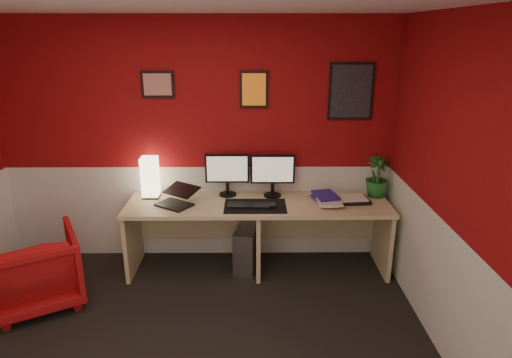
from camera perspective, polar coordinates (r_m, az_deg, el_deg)
name	(u,v)px	position (r m, az deg, el deg)	size (l,w,h in m)	color
ceiling	(150,1)	(2.68, -13.68, 21.55)	(4.00, 3.50, 0.01)	white
wall_back	(197,144)	(4.54, -7.68, 4.59)	(4.00, 0.01, 2.50)	maroon
wall_right	(473,209)	(3.18, 26.41, -3.49)	(0.01, 3.50, 2.50)	maroon
wainscot_back	(200,211)	(4.77, -7.30, -4.20)	(4.00, 0.01, 1.00)	silver
wainscot_right	(455,307)	(3.50, 24.52, -14.94)	(0.01, 3.50, 1.00)	silver
desk	(258,237)	(4.48, 0.27, -7.49)	(2.60, 0.65, 0.73)	#CEBA84
shoji_lamp	(150,178)	(4.55, -13.59, 0.07)	(0.16, 0.16, 0.40)	#FFE5B2
laptop	(174,195)	(4.31, -10.66, -2.06)	(0.33, 0.23, 0.22)	black
monitor_left	(227,168)	(4.46, -3.78, 1.39)	(0.45, 0.06, 0.58)	black
monitor_right	(273,169)	(4.43, 2.19, 1.30)	(0.45, 0.06, 0.58)	black
desk_mat	(255,206)	(4.26, -0.11, -3.53)	(0.60, 0.38, 0.01)	black
keyboard	(250,205)	(4.24, -0.85, -3.43)	(0.42, 0.14, 0.02)	black
mouse	(272,205)	(4.23, 2.09, -3.45)	(0.06, 0.10, 0.03)	black
book_bottom	(316,201)	(4.38, 7.85, -2.91)	(0.24, 0.32, 0.03)	#2D1E8D
book_middle	(317,201)	(4.33, 7.93, -2.80)	(0.23, 0.32, 0.02)	silver
book_top	(316,196)	(4.37, 7.76, -2.26)	(0.21, 0.29, 0.03)	#2D1E8D
zen_tray	(351,200)	(4.47, 12.23, -2.68)	(0.35, 0.25, 0.03)	black
potted_plant	(377,177)	(4.61, 15.50, 0.30)	(0.24, 0.24, 0.42)	#19591E
pc_tower	(247,247)	(4.58, -1.24, -8.87)	(0.20, 0.45, 0.45)	#99999E
armchair	(35,270)	(4.43, -26.83, -10.48)	(0.72, 0.74, 0.67)	#B61012
art_left	(158,84)	(4.47, -12.68, 11.93)	(0.32, 0.02, 0.26)	red
art_center	(254,89)	(4.38, -0.27, 11.58)	(0.28, 0.02, 0.36)	orange
art_right	(351,91)	(4.49, 12.27, 11.09)	(0.44, 0.02, 0.56)	black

